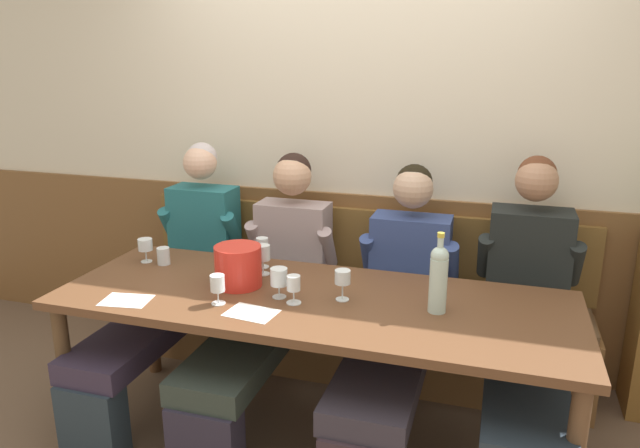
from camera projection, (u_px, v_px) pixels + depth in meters
name	position (u px, v px, depth m)	size (l,w,h in m)	color
room_wall_back	(365.00, 129.00, 3.39)	(6.80, 0.08, 2.80)	beige
wood_wainscot_panel	(360.00, 276.00, 3.59)	(6.80, 0.03, 1.02)	brown
wall_bench	(351.00, 325.00, 3.46)	(2.64, 0.42, 0.94)	brown
dining_table	(313.00, 312.00, 2.68)	(2.34, 0.85, 0.76)	brown
person_center_left_seat	(175.00, 274.00, 3.28)	(0.49, 1.32, 1.32)	#24303A
person_left_seat	(271.00, 287.00, 3.11)	(0.52, 1.33, 1.28)	#282433
person_center_right_seat	(398.00, 306.00, 2.92)	(0.53, 1.32, 1.25)	#36282F
person_right_seat	(528.00, 311.00, 2.76)	(0.51, 1.33, 1.33)	#23302E
ice_bucket	(238.00, 266.00, 2.76)	(0.22, 0.22, 0.19)	red
wine_bottle_clear_water	(439.00, 277.00, 2.46)	(0.08, 0.08, 0.35)	#B4CCBF
wine_glass_mid_left	(294.00, 284.00, 2.56)	(0.07, 0.07, 0.13)	silver
wine_glass_center_front	(145.00, 246.00, 3.08)	(0.08, 0.08, 0.13)	silver
wine_glass_right_end	(279.00, 278.00, 2.63)	(0.08, 0.08, 0.14)	silver
wine_glass_by_bottle	(262.00, 247.00, 3.00)	(0.07, 0.07, 0.16)	silver
wine_glass_left_end	(343.00, 279.00, 2.59)	(0.07, 0.07, 0.14)	silver
wine_glass_near_bucket	(263.00, 254.00, 2.90)	(0.07, 0.07, 0.15)	silver
wine_glass_center_rear	(218.00, 285.00, 2.56)	(0.06, 0.06, 0.13)	silver
water_tumbler_right	(163.00, 256.00, 3.06)	(0.07, 0.07, 0.09)	silver
tasting_sheet_left_guest	(126.00, 300.00, 2.61)	(0.21, 0.15, 0.00)	white
tasting_sheet_right_guest	(251.00, 313.00, 2.49)	(0.21, 0.15, 0.00)	white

